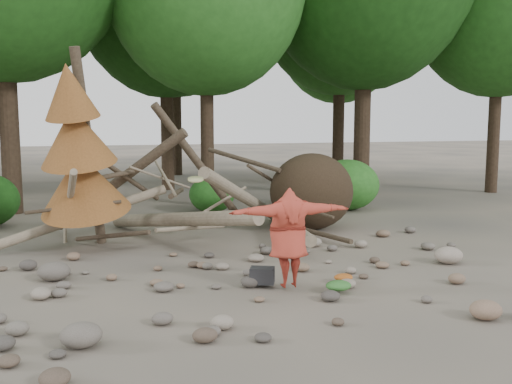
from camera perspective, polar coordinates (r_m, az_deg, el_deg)
name	(u,v)px	position (r m, az deg, el deg)	size (l,w,h in m)	color
ground	(273,282)	(10.08, 1.69, -8.97)	(120.00, 120.00, 0.00)	#514C44
deadfall_pile	(292,194)	(14.48, 3.58, -0.22)	(8.55, 5.24, 3.30)	#332619
dead_conifer	(79,154)	(12.51, -17.30, 3.67)	(2.06, 2.16, 4.35)	#4C3F30
bush_mid	(212,194)	(17.54, -4.44, -0.23)	(1.40, 1.40, 1.12)	#23601C
bush_right	(347,185)	(18.22, 9.11, 0.73)	(2.00, 2.00, 1.60)	#2D7223
frisbee_thrower	(288,237)	(9.37, 3.27, -4.54)	(2.72, 0.69, 1.88)	#AA3526
backpack	(262,279)	(9.76, 0.63, -8.68)	(0.41, 0.27, 0.27)	black
cloth_green	(338,288)	(9.51, 8.25, -9.53)	(0.43, 0.36, 0.16)	#316C2B
cloth_orange	(343,280)	(10.08, 8.73, -8.70)	(0.33, 0.27, 0.12)	#9D4E1B
boulder_front_left	(81,335)	(7.59, -17.08, -13.52)	(0.52, 0.47, 0.31)	#655D54
boulder_front_right	(486,310)	(8.84, 21.99, -10.87)	(0.46, 0.42, 0.28)	#826551
boulder_mid_right	(449,255)	(11.91, 18.71, -6.00)	(0.56, 0.50, 0.34)	gray
boulder_mid_left	(54,271)	(10.71, -19.55, -7.48)	(0.56, 0.50, 0.34)	#5D564E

